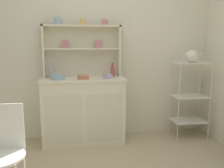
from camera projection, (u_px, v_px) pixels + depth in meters
name	position (u px, v px, depth m)	size (l,w,h in m)	color
wall_back	(99.00, 50.00, 3.29)	(3.84, 0.05, 2.50)	silver
hutch_cabinet	(84.00, 110.00, 3.15)	(1.10, 0.45, 0.89)	silver
hutch_shelf_unit	(82.00, 47.00, 3.16)	(1.03, 0.18, 0.69)	beige
bakers_rack	(190.00, 93.00, 3.28)	(0.47, 0.33, 1.08)	silver
wire_chair	(3.00, 146.00, 1.89)	(0.36, 0.36, 0.85)	white
cup_sky_0	(58.00, 21.00, 3.02)	(0.09, 0.08, 0.09)	#8EB2D1
cup_gold_1	(83.00, 22.00, 3.07)	(0.09, 0.07, 0.08)	#DBB760
cup_rose_2	(105.00, 22.00, 3.11)	(0.08, 0.07, 0.08)	#D17A84
bowl_mixing_large	(58.00, 77.00, 2.95)	(0.17, 0.17, 0.06)	#8EB2D1
bowl_floral_medium	(83.00, 77.00, 2.99)	(0.15, 0.15, 0.05)	#C67556
bowl_cream_small	(108.00, 76.00, 3.04)	(0.12, 0.12, 0.06)	#B79ECC
jam_bottle	(113.00, 71.00, 3.20)	(0.05, 0.05, 0.19)	#B74C47
utensil_jar	(52.00, 74.00, 3.08)	(0.08, 0.08, 0.25)	#B2B7C6
porcelain_teapot	(192.00, 56.00, 3.20)	(0.26, 0.17, 0.19)	white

